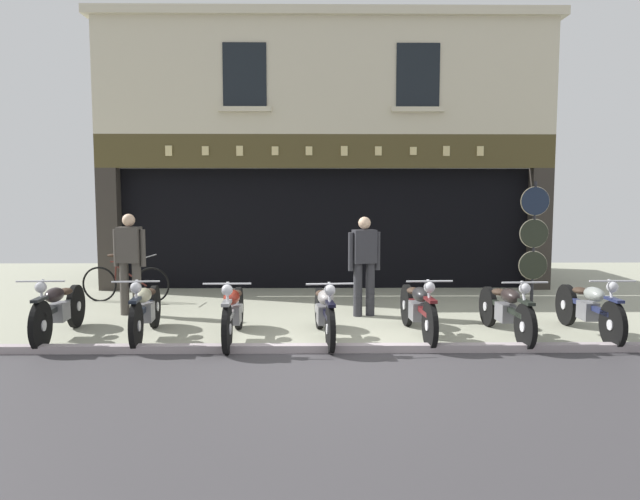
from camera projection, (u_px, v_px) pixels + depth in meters
name	position (u px, v px, depth m)	size (l,w,h in m)	color
ground	(337.00, 381.00, 6.56)	(21.68, 22.00, 0.18)	#9C9E88
shop_facade	(324.00, 211.00, 14.38)	(9.98, 4.42, 5.88)	black
motorcycle_far_left	(59.00, 308.00, 8.30)	(0.62, 2.01, 0.93)	black
motorcycle_left	(146.00, 309.00, 8.31)	(0.62, 1.99, 0.92)	black
motorcycle_center_left	(233.00, 311.00, 8.17)	(0.62, 2.04, 0.92)	black
motorcycle_center	(324.00, 311.00, 8.22)	(0.62, 2.02, 0.91)	black
motorcycle_center_right	(418.00, 308.00, 8.39)	(0.62, 2.08, 0.92)	black
motorcycle_right	(506.00, 309.00, 8.36)	(0.62, 2.03, 0.90)	black
motorcycle_far_right	(589.00, 307.00, 8.42)	(0.62, 2.06, 0.91)	black
salesman_left	(130.00, 259.00, 9.87)	(0.56, 0.27, 1.72)	#47423D
shopkeeper_center	(364.00, 261.00, 9.80)	(0.55, 0.30, 1.67)	#2D2D33
tyre_sign_pole	(534.00, 235.00, 10.97)	(0.55, 0.06, 2.29)	#232328
advert_board_near	(206.00, 211.00, 12.72)	(0.70, 0.03, 1.11)	silver
leaning_bicycle	(125.00, 282.00, 11.18)	(1.72, 0.50, 0.93)	black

